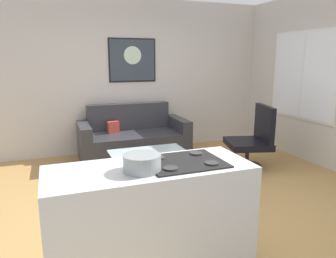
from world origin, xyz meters
TOP-DOWN VIEW (x-y plane):
  - ground at (0.00, 0.00)m, footprint 6.40×6.40m
  - back_wall at (0.00, 2.42)m, footprint 6.40×0.05m
  - right_wall at (2.62, 0.30)m, footprint 0.05×6.40m
  - couch at (-0.16, 1.89)m, footprint 1.87×0.90m
  - coffee_table at (-0.24, 0.71)m, footprint 1.08×0.63m
  - armchair at (1.52, 0.71)m, footprint 0.80×0.82m
  - kitchen_counter at (-0.82, -1.23)m, footprint 1.58×0.63m
  - mixing_bowl at (-0.90, -1.31)m, footprint 0.28×0.28m
  - wall_painting at (-0.02, 2.38)m, footprint 0.88×0.03m
  - window at (2.59, 0.90)m, footprint 0.03×1.48m

SIDE VIEW (x-z plane):
  - ground at x=0.00m, z-range -0.04..0.00m
  - couch at x=-0.16m, z-range -0.16..0.77m
  - coffee_table at x=-0.24m, z-range 0.19..0.62m
  - kitchen_counter at x=-0.82m, z-range -0.01..0.94m
  - armchair at x=1.52m, z-range -0.03..0.97m
  - mixing_bowl at x=-0.90m, z-range 0.92..1.04m
  - back_wall at x=0.00m, z-range 0.00..2.80m
  - right_wall at x=2.62m, z-range 0.00..2.80m
  - window at x=2.59m, z-range 0.69..2.19m
  - wall_painting at x=-0.02m, z-range 1.31..2.10m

